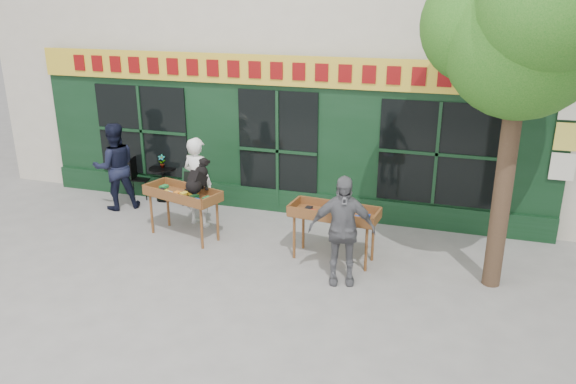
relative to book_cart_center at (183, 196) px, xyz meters
The scene contains 13 objects.
ground 1.61m from the book_cart_center, 21.15° to the right, with size 80.00×80.00×0.00m, color slate.
street_tree 6.52m from the book_cart_center, ahead, with size 3.05×2.90×5.60m.
book_cart_center is the anchor object (origin of this frame).
dog 0.59m from the book_cart_center, ahead, with size 0.34×0.60×0.60m, color black, non-canonical shape.
woman 0.66m from the book_cart_center, 90.00° to the left, with size 0.66×0.43×1.81m, color white.
book_cart_right 2.95m from the book_cart_center, ahead, with size 1.55×0.75×0.99m.
man_right 3.36m from the book_cart_center, 14.57° to the right, with size 1.06×0.44×1.80m, color #55555A.
bistro_table 2.22m from the book_cart_center, 129.52° to the left, with size 0.60×0.60×0.76m.
bistro_chair_left 2.66m from the book_cart_center, 140.36° to the left, with size 0.40×0.40×0.95m.
bistro_chair_right 1.96m from the book_cart_center, 114.25° to the left, with size 0.51×0.51×0.95m.
potted_plant 2.21m from the book_cart_center, 129.52° to the left, with size 0.16×0.11×0.31m, color gray.
man_left 2.32m from the book_cart_center, 155.48° to the left, with size 0.92×0.71×1.89m, color black.
chalkboard 1.86m from the book_cart_center, 110.95° to the left, with size 0.57×0.23×0.79m.
Camera 1 is at (3.62, -8.38, 4.41)m, focal length 35.00 mm.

